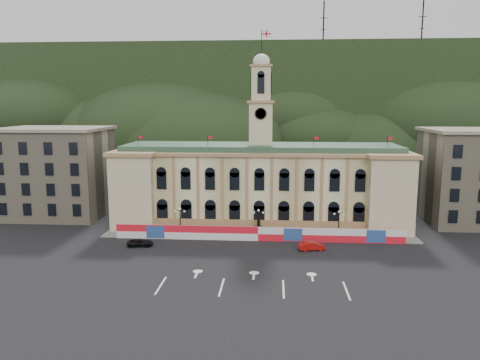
# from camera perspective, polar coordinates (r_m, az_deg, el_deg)

# --- Properties ---
(ground) EXTENTS (260.00, 260.00, 0.00)m
(ground) POSITION_cam_1_polar(r_m,az_deg,el_deg) (67.42, 1.76, -11.09)
(ground) COLOR black
(ground) RESTS_ON ground
(lane_markings) EXTENTS (26.00, 10.00, 0.02)m
(lane_markings) POSITION_cam_1_polar(r_m,az_deg,el_deg) (62.76, 1.56, -12.68)
(lane_markings) COLOR white
(lane_markings) RESTS_ON ground
(hill_ridge) EXTENTS (230.00, 80.00, 64.00)m
(hill_ridge) POSITION_cam_1_polar(r_m,az_deg,el_deg) (185.18, 3.42, 8.08)
(hill_ridge) COLOR black
(hill_ridge) RESTS_ON ground
(city_hall) EXTENTS (56.20, 17.60, 37.10)m
(city_hall) POSITION_cam_1_polar(r_m,az_deg,el_deg) (92.14, 2.51, -0.47)
(city_hall) COLOR beige
(city_hall) RESTS_ON ground
(side_building_left) EXTENTS (21.00, 17.00, 18.60)m
(side_building_left) POSITION_cam_1_polar(r_m,az_deg,el_deg) (105.47, -21.48, 0.95)
(side_building_left) COLOR tan
(side_building_left) RESTS_ON ground
(side_building_right) EXTENTS (21.00, 17.00, 18.60)m
(side_building_right) POSITION_cam_1_polar(r_m,az_deg,el_deg) (103.36, 27.15, 0.41)
(side_building_right) COLOR tan
(side_building_right) RESTS_ON ground
(hoarding_fence) EXTENTS (50.00, 0.44, 2.50)m
(hoarding_fence) POSITION_cam_1_polar(r_m,az_deg,el_deg) (81.35, 2.25, -6.56)
(hoarding_fence) COLOR red
(hoarding_fence) RESTS_ON ground
(pavement) EXTENTS (56.00, 5.50, 0.16)m
(pavement) POSITION_cam_1_polar(r_m,az_deg,el_deg) (84.25, 2.27, -6.83)
(pavement) COLOR slate
(pavement) RESTS_ON ground
(statue) EXTENTS (1.40, 1.40, 3.72)m
(statue) POSITION_cam_1_polar(r_m,az_deg,el_deg) (84.19, 2.28, -6.06)
(statue) COLOR #595651
(statue) RESTS_ON ground
(lamp_left) EXTENTS (1.96, 0.44, 5.15)m
(lamp_left) POSITION_cam_1_polar(r_m,az_deg,el_deg) (84.34, -7.31, -4.77)
(lamp_left) COLOR black
(lamp_left) RESTS_ON ground
(lamp_center) EXTENTS (1.96, 0.44, 5.15)m
(lamp_center) POSITION_cam_1_polar(r_m,az_deg,el_deg) (82.74, 2.27, -4.98)
(lamp_center) COLOR black
(lamp_center) RESTS_ON ground
(lamp_right) EXTENTS (1.96, 0.44, 5.15)m
(lamp_right) POSITION_cam_1_polar(r_m,az_deg,el_deg) (83.48, 11.95, -5.05)
(lamp_right) COLOR black
(lamp_right) RESTS_ON ground
(red_sedan) EXTENTS (3.58, 5.08, 1.44)m
(red_sedan) POSITION_cam_1_polar(r_m,az_deg,el_deg) (77.31, 8.75, -7.93)
(red_sedan) COLOR #A8100C
(red_sedan) RESTS_ON ground
(black_suv) EXTENTS (3.04, 4.77, 1.19)m
(black_suv) POSITION_cam_1_polar(r_m,az_deg,el_deg) (80.22, -12.06, -7.49)
(black_suv) COLOR black
(black_suv) RESTS_ON ground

